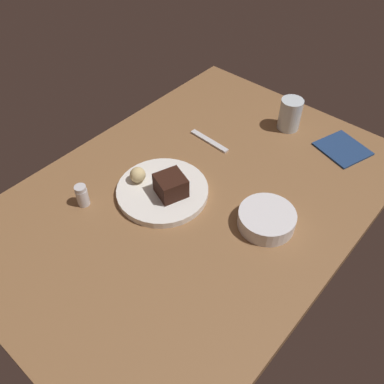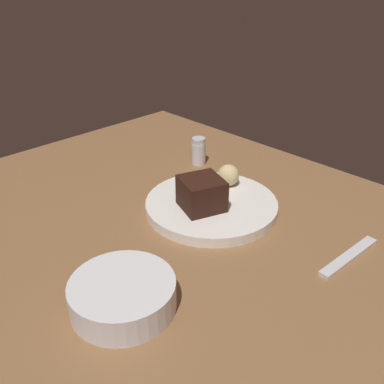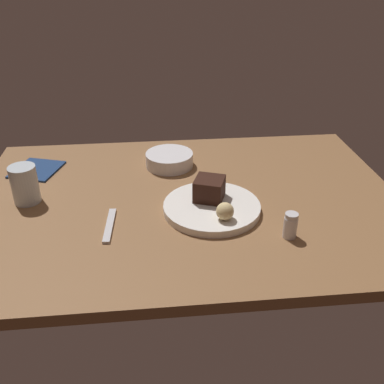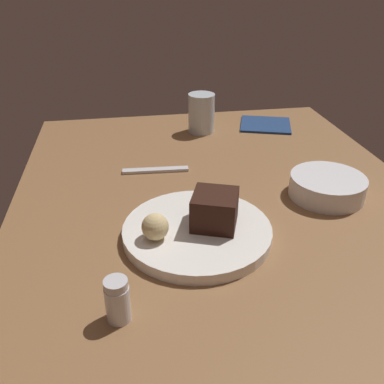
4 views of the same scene
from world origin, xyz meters
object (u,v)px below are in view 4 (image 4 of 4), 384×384
folded_napkin (265,125)px  side_bowl (327,187)px  bread_roll (155,227)px  dessert_spoon (156,170)px  water_glass (201,113)px  dessert_plate (197,231)px  chocolate_cake_slice (215,209)px  salt_shaker (117,300)px

folded_napkin → side_bowl: bearing=178.7°
bread_roll → dessert_spoon: size_ratio=0.30×
dessert_spoon → bread_roll: bearing=-91.6°
water_glass → folded_napkin: water_glass is taller
dessert_plate → chocolate_cake_slice: size_ratio=3.43×
salt_shaker → side_bowl: (26.75, -42.26, -1.02)cm
bread_roll → side_bowl: bread_roll is taller
dessert_plate → dessert_spoon: dessert_plate is taller
dessert_plate → folded_napkin: bearing=-29.8°
side_bowl → chocolate_cake_slice: bearing=110.2°
chocolate_cake_slice → salt_shaker: size_ratio=1.15×
chocolate_cake_slice → dessert_spoon: (26.44, 7.96, -4.66)cm
salt_shaker → dessert_plate: bearing=-38.8°
bread_roll → dessert_spoon: 29.30cm
dessert_spoon → folded_napkin: (24.78, -34.33, -0.05)cm
chocolate_cake_slice → water_glass: size_ratio=0.71×
salt_shaker → dessert_spoon: salt_shaker is taller
chocolate_cake_slice → water_glass: (49.72, -7.02, 0.32)cm
dessert_plate → water_glass: size_ratio=2.43×
dessert_plate → side_bowl: 30.13cm
bread_roll → folded_napkin: size_ratio=0.32×
water_glass → dessert_spoon: (-23.28, 14.99, -4.97)cm
chocolate_cake_slice → salt_shaker: 24.30cm
dessert_plate → bread_roll: (-2.20, 7.38, 3.26)cm
chocolate_cake_slice → side_bowl: bearing=-69.8°
salt_shaker → folded_napkin: (68.62, -43.23, -2.94)cm
dessert_spoon → folded_napkin: dessert_spoon is taller
dessert_plate → chocolate_cake_slice: 5.08cm
dessert_spoon → salt_shaker: bearing=-98.1°
water_glass → bread_roll: bearing=161.4°
dessert_spoon → dessert_plate: bearing=-76.3°
chocolate_cake_slice → salt_shaker: (-17.40, 16.86, -1.77)cm
water_glass → folded_napkin: 20.04cm
side_bowl → water_glass: bearing=24.5°
water_glass → dessert_spoon: 28.13cm
dessert_plate → bread_roll: bearing=106.6°
bread_roll → folded_napkin: bread_roll is taller
dessert_spoon → folded_napkin: bearing=39.2°
dessert_plate → salt_shaker: 22.06cm
side_bowl → dessert_spoon: bearing=62.9°
bread_roll → dessert_plate: bearing=-73.4°
water_glass → folded_napkin: (1.50, -19.35, -5.02)cm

